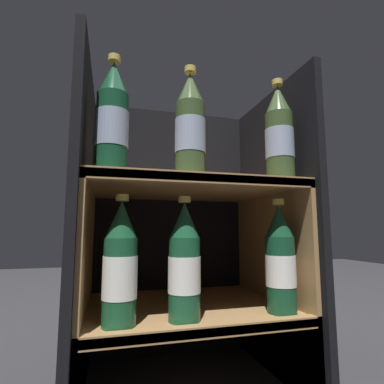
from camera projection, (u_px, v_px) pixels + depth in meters
fridge_back_wall at (170, 227)px, 1.04m from camera, size 0.57×0.02×0.83m
fridge_side_left at (81, 226)px, 0.76m from camera, size 0.02×0.46×0.83m
fridge_side_right at (274, 227)px, 0.90m from camera, size 0.02×0.46×0.83m
shelf_lower at (187, 321)px, 0.79m from camera, size 0.53×0.42×0.21m
shelf_upper at (187, 241)px, 0.82m from camera, size 0.53×0.42×0.53m
bottle_upper_front_0 at (112, 120)px, 0.66m from camera, size 0.07×0.07×0.27m
bottle_upper_front_1 at (190, 128)px, 0.71m from camera, size 0.07×0.07×0.27m
bottle_upper_front_2 at (279, 136)px, 0.77m from camera, size 0.07×0.07×0.27m
bottle_lower_front_0 at (120, 267)px, 0.63m from camera, size 0.07×0.07×0.27m
bottle_lower_front_1 at (184, 264)px, 0.67m from camera, size 0.07×0.07×0.27m
bottle_lower_front_2 at (280, 261)px, 0.73m from camera, size 0.07×0.07×0.27m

